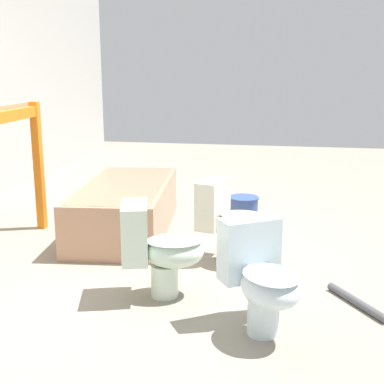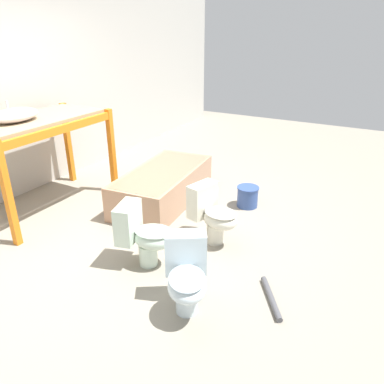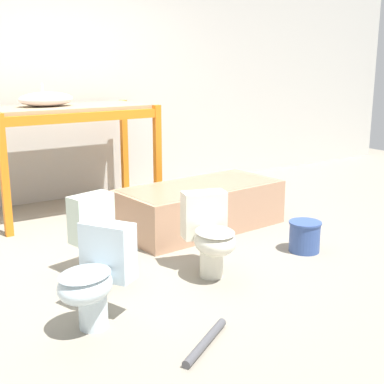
{
  "view_description": "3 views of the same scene",
  "coord_description": "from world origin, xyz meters",
  "px_view_note": "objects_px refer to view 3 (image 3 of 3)",
  "views": [
    {
      "loc": [
        -3.75,
        -1.29,
        1.48
      ],
      "look_at": [
        -0.08,
        -0.65,
        0.58
      ],
      "focal_mm": 50.0,
      "sensor_mm": 36.0,
      "label": 1
    },
    {
      "loc": [
        -3.07,
        -2.4,
        2.14
      ],
      "look_at": [
        0.09,
        -0.66,
        0.52
      ],
      "focal_mm": 35.0,
      "sensor_mm": 36.0,
      "label": 2
    },
    {
      "loc": [
        -2.12,
        -4.08,
        1.62
      ],
      "look_at": [
        0.07,
        -0.69,
        0.61
      ],
      "focal_mm": 50.0,
      "sensor_mm": 36.0,
      "label": 3
    }
  ],
  "objects_px": {
    "sink_basin": "(46,99)",
    "bucket_white": "(305,236)",
    "toilet_near": "(95,275)",
    "toilet_far": "(210,233)",
    "bathtub_main": "(201,204)",
    "toilet_extra": "(104,236)"
  },
  "relations": [
    {
      "from": "bucket_white",
      "to": "toilet_far",
      "type": "bearing_deg",
      "value": 178.89
    },
    {
      "from": "bathtub_main",
      "to": "toilet_extra",
      "type": "bearing_deg",
      "value": -159.82
    },
    {
      "from": "toilet_extra",
      "to": "bucket_white",
      "type": "relative_size",
      "value": 2.22
    },
    {
      "from": "toilet_near",
      "to": "toilet_far",
      "type": "height_order",
      "value": "same"
    },
    {
      "from": "toilet_near",
      "to": "toilet_extra",
      "type": "height_order",
      "value": "same"
    },
    {
      "from": "toilet_near",
      "to": "bucket_white",
      "type": "distance_m",
      "value": 2.06
    },
    {
      "from": "toilet_near",
      "to": "bathtub_main",
      "type": "bearing_deg",
      "value": 95.95
    },
    {
      "from": "toilet_near",
      "to": "toilet_far",
      "type": "xyz_separation_m",
      "value": [
        1.05,
        0.28,
        0.0
      ]
    },
    {
      "from": "toilet_far",
      "to": "bucket_white",
      "type": "relative_size",
      "value": 2.22
    },
    {
      "from": "sink_basin",
      "to": "toilet_far",
      "type": "relative_size",
      "value": 0.89
    },
    {
      "from": "sink_basin",
      "to": "bucket_white",
      "type": "distance_m",
      "value": 2.9
    },
    {
      "from": "bathtub_main",
      "to": "toilet_far",
      "type": "bearing_deg",
      "value": -125.67
    },
    {
      "from": "sink_basin",
      "to": "bathtub_main",
      "type": "relative_size",
      "value": 0.34
    },
    {
      "from": "toilet_far",
      "to": "bucket_white",
      "type": "height_order",
      "value": "toilet_far"
    },
    {
      "from": "sink_basin",
      "to": "toilet_near",
      "type": "xyz_separation_m",
      "value": [
        -0.57,
        -2.52,
        -0.89
      ]
    },
    {
      "from": "toilet_near",
      "to": "toilet_far",
      "type": "bearing_deg",
      "value": 72.59
    },
    {
      "from": "toilet_extra",
      "to": "bucket_white",
      "type": "distance_m",
      "value": 1.74
    },
    {
      "from": "sink_basin",
      "to": "toilet_extra",
      "type": "height_order",
      "value": "sink_basin"
    },
    {
      "from": "toilet_near",
      "to": "sink_basin",
      "type": "bearing_deg",
      "value": 135.06
    },
    {
      "from": "toilet_extra",
      "to": "bucket_white",
      "type": "xyz_separation_m",
      "value": [
        1.68,
        -0.41,
        -0.19
      ]
    },
    {
      "from": "bathtub_main",
      "to": "toilet_near",
      "type": "height_order",
      "value": "toilet_near"
    },
    {
      "from": "bucket_white",
      "to": "bathtub_main",
      "type": "bearing_deg",
      "value": 110.98
    }
  ]
}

